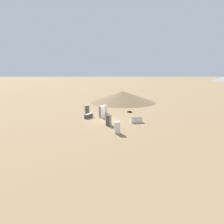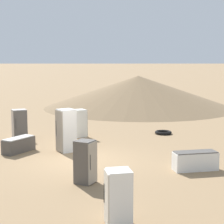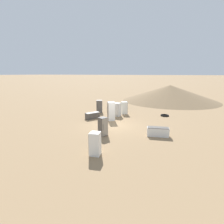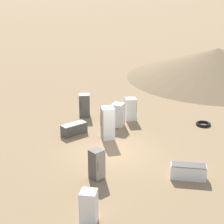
{
  "view_description": "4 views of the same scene",
  "coord_description": "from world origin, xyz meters",
  "px_view_note": "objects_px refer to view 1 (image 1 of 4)",
  "views": [
    {
      "loc": [
        0.57,
        -26.16,
        6.96
      ],
      "look_at": [
        0.85,
        0.28,
        1.23
      ],
      "focal_mm": 28.0,
      "sensor_mm": 36.0,
      "label": 1
    },
    {
      "loc": [
        1.15,
        -15.07,
        4.12
      ],
      "look_at": [
        1.27,
        0.33,
        2.0
      ],
      "focal_mm": 60.0,
      "sensor_mm": 36.0,
      "label": 2
    },
    {
      "loc": [
        6.04,
        -14.76,
        4.84
      ],
      "look_at": [
        0.21,
        -0.61,
        1.44
      ],
      "focal_mm": 28.0,
      "sensor_mm": 36.0,
      "label": 3
    },
    {
      "loc": [
        6.45,
        -17.22,
        9.13
      ],
      "look_at": [
        -0.35,
        1.11,
        1.91
      ],
      "focal_mm": 60.0,
      "sensor_mm": 36.0,
      "label": 4
    }
  ],
  "objects_px": {
    "discarded_fridge_1": "(102,112)",
    "discarded_fridge_4": "(89,116)",
    "discarded_fridge_3": "(117,127)",
    "discarded_fridge_0": "(102,111)",
    "discarded_fridge_7": "(104,109)",
    "discarded_fridge_5": "(109,120)",
    "scrap_tire": "(130,112)",
    "discarded_fridge_2": "(87,109)",
    "discarded_fridge_6": "(136,120)"
  },
  "relations": [
    {
      "from": "discarded_fridge_6",
      "to": "discarded_fridge_7",
      "type": "bearing_deg",
      "value": -153.59
    },
    {
      "from": "discarded_fridge_3",
      "to": "discarded_fridge_5",
      "type": "height_order",
      "value": "discarded_fridge_5"
    },
    {
      "from": "discarded_fridge_0",
      "to": "discarded_fridge_5",
      "type": "xyz_separation_m",
      "value": [
        1.22,
        -6.43,
        -0.03
      ]
    },
    {
      "from": "discarded_fridge_2",
      "to": "discarded_fridge_7",
      "type": "height_order",
      "value": "discarded_fridge_2"
    },
    {
      "from": "discarded_fridge_2",
      "to": "discarded_fridge_3",
      "type": "bearing_deg",
      "value": 90.89
    },
    {
      "from": "discarded_fridge_0",
      "to": "discarded_fridge_7",
      "type": "relative_size",
      "value": 1.02
    },
    {
      "from": "discarded_fridge_7",
      "to": "scrap_tire",
      "type": "height_order",
      "value": "discarded_fridge_7"
    },
    {
      "from": "discarded_fridge_1",
      "to": "discarded_fridge_3",
      "type": "height_order",
      "value": "discarded_fridge_1"
    },
    {
      "from": "scrap_tire",
      "to": "discarded_fridge_2",
      "type": "bearing_deg",
      "value": -171.68
    },
    {
      "from": "discarded_fridge_1",
      "to": "scrap_tire",
      "type": "height_order",
      "value": "discarded_fridge_1"
    },
    {
      "from": "discarded_fridge_6",
      "to": "scrap_tire",
      "type": "distance_m",
      "value": 7.04
    },
    {
      "from": "discarded_fridge_6",
      "to": "discarded_fridge_0",
      "type": "bearing_deg",
      "value": -144.34
    },
    {
      "from": "discarded_fridge_2",
      "to": "discarded_fridge_7",
      "type": "xyz_separation_m",
      "value": [
        3.14,
        0.45,
        -0.03
      ]
    },
    {
      "from": "discarded_fridge_3",
      "to": "discarded_fridge_7",
      "type": "relative_size",
      "value": 0.96
    },
    {
      "from": "discarded_fridge_3",
      "to": "scrap_tire",
      "type": "distance_m",
      "value": 12.16
    },
    {
      "from": "discarded_fridge_7",
      "to": "scrap_tire",
      "type": "xyz_separation_m",
      "value": [
        4.69,
        0.7,
        -0.66
      ]
    },
    {
      "from": "discarded_fridge_6",
      "to": "discarded_fridge_4",
      "type": "bearing_deg",
      "value": -122.51
    },
    {
      "from": "discarded_fridge_1",
      "to": "discarded_fridge_2",
      "type": "bearing_deg",
      "value": 11.14
    },
    {
      "from": "discarded_fridge_3",
      "to": "discarded_fridge_0",
      "type": "bearing_deg",
      "value": 2.63
    },
    {
      "from": "discarded_fridge_4",
      "to": "discarded_fridge_0",
      "type": "bearing_deg",
      "value": 76.18
    },
    {
      "from": "discarded_fridge_1",
      "to": "discarded_fridge_6",
      "type": "xyz_separation_m",
      "value": [
        5.22,
        -2.98,
        -0.61
      ]
    },
    {
      "from": "discarded_fridge_0",
      "to": "discarded_fridge_7",
      "type": "bearing_deg",
      "value": -101.9
    },
    {
      "from": "discarded_fridge_5",
      "to": "discarded_fridge_4",
      "type": "bearing_deg",
      "value": -115.2
    },
    {
      "from": "discarded_fridge_7",
      "to": "discarded_fridge_3",
      "type": "bearing_deg",
      "value": -17.77
    },
    {
      "from": "discarded_fridge_6",
      "to": "discarded_fridge_7",
      "type": "height_order",
      "value": "discarded_fridge_7"
    },
    {
      "from": "discarded_fridge_1",
      "to": "discarded_fridge_7",
      "type": "height_order",
      "value": "discarded_fridge_1"
    },
    {
      "from": "discarded_fridge_5",
      "to": "discarded_fridge_3",
      "type": "bearing_deg",
      "value": 44.98
    },
    {
      "from": "discarded_fridge_5",
      "to": "discarded_fridge_2",
      "type": "bearing_deg",
      "value": -124.13
    },
    {
      "from": "discarded_fridge_4",
      "to": "discarded_fridge_5",
      "type": "distance_m",
      "value": 5.47
    },
    {
      "from": "discarded_fridge_5",
      "to": "discarded_fridge_7",
      "type": "height_order",
      "value": "discarded_fridge_7"
    },
    {
      "from": "discarded_fridge_0",
      "to": "discarded_fridge_4",
      "type": "relative_size",
      "value": 0.92
    },
    {
      "from": "discarded_fridge_5",
      "to": "discarded_fridge_7",
      "type": "bearing_deg",
      "value": -146.39
    },
    {
      "from": "discarded_fridge_0",
      "to": "discarded_fridge_6",
      "type": "xyz_separation_m",
      "value": [
        5.29,
        -4.95,
        -0.4
      ]
    },
    {
      "from": "discarded_fridge_1",
      "to": "discarded_fridge_5",
      "type": "bearing_deg",
      "value": 161.72
    },
    {
      "from": "discarded_fridge_2",
      "to": "discarded_fridge_3",
      "type": "xyz_separation_m",
      "value": [
        4.99,
        -10.66,
        -0.06
      ]
    },
    {
      "from": "discarded_fridge_4",
      "to": "scrap_tire",
      "type": "height_order",
      "value": "discarded_fridge_4"
    },
    {
      "from": "discarded_fridge_2",
      "to": "discarded_fridge_7",
      "type": "bearing_deg",
      "value": 163.91
    },
    {
      "from": "discarded_fridge_2",
      "to": "discarded_fridge_5",
      "type": "xyz_separation_m",
      "value": [
        3.96,
        -7.37,
        -0.04
      ]
    },
    {
      "from": "discarded_fridge_1",
      "to": "discarded_fridge_4",
      "type": "bearing_deg",
      "value": 60.25
    },
    {
      "from": "discarded_fridge_4",
      "to": "scrap_tire",
      "type": "distance_m",
      "value": 8.3
    },
    {
      "from": "discarded_fridge_2",
      "to": "discarded_fridge_4",
      "type": "xyz_separation_m",
      "value": [
        0.66,
        -3.02,
        -0.44
      ]
    },
    {
      "from": "discarded_fridge_1",
      "to": "discarded_fridge_3",
      "type": "bearing_deg",
      "value": 162.93
    },
    {
      "from": "discarded_fridge_2",
      "to": "discarded_fridge_7",
      "type": "distance_m",
      "value": 3.17
    },
    {
      "from": "discarded_fridge_3",
      "to": "discarded_fridge_6",
      "type": "distance_m",
      "value": 5.66
    },
    {
      "from": "discarded_fridge_5",
      "to": "scrap_tire",
      "type": "height_order",
      "value": "discarded_fridge_5"
    },
    {
      "from": "discarded_fridge_3",
      "to": "discarded_fridge_7",
      "type": "xyz_separation_m",
      "value": [
        -1.85,
        11.11,
        0.03
      ]
    },
    {
      "from": "discarded_fridge_0",
      "to": "discarded_fridge_1",
      "type": "distance_m",
      "value": 1.98
    },
    {
      "from": "discarded_fridge_2",
      "to": "discarded_fridge_5",
      "type": "distance_m",
      "value": 8.37
    },
    {
      "from": "scrap_tire",
      "to": "discarded_fridge_3",
      "type": "bearing_deg",
      "value": -103.53
    },
    {
      "from": "discarded_fridge_3",
      "to": "discarded_fridge_5",
      "type": "relative_size",
      "value": 0.98
    }
  ]
}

